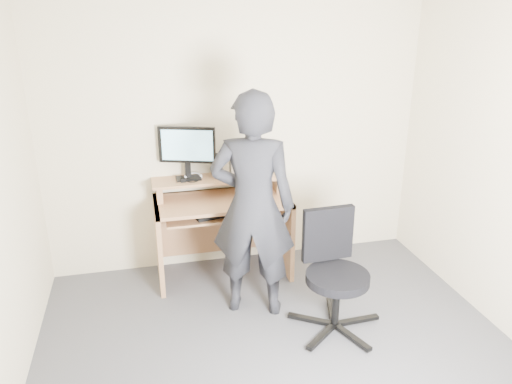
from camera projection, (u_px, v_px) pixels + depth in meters
name	position (u px, v px, depth m)	size (l,w,h in m)	color
ground	(289.00, 373.00, 3.43)	(3.50, 3.50, 0.00)	#535358
back_wall	(237.00, 136.00, 4.59)	(3.50, 0.02, 2.50)	beige
desk	(221.00, 217.00, 4.59)	(1.20, 0.60, 0.91)	tan
monitor	(187.00, 148.00, 4.38)	(0.49, 0.20, 0.48)	black
external_drive	(217.00, 165.00, 4.53)	(0.07, 0.13, 0.20)	black
travel_mug	(234.00, 166.00, 4.52)	(0.09, 0.09, 0.20)	silver
smartphone	(246.00, 176.00, 4.54)	(0.07, 0.13, 0.01)	black
charger	(183.00, 180.00, 4.40)	(0.04, 0.04, 0.04)	black
headphones	(193.00, 177.00, 4.51)	(0.16, 0.16, 0.02)	silver
keyboard	(219.00, 212.00, 4.39)	(0.46, 0.18, 0.03)	black
mouse	(249.00, 199.00, 4.40)	(0.10, 0.06, 0.04)	black
office_chair	(334.00, 268.00, 3.80)	(0.71, 0.73, 0.92)	black
person	(253.00, 207.00, 3.87)	(0.67, 0.44, 1.82)	black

